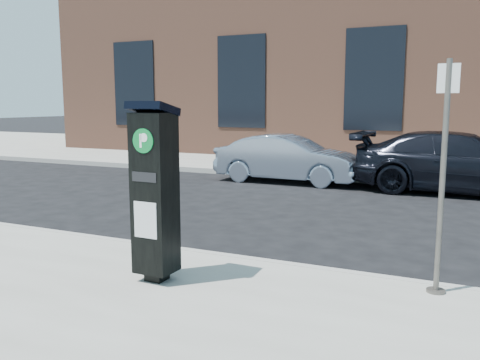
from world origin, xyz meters
The scene contains 9 objects.
ground centered at (0.00, 0.00, 0.00)m, with size 120.00×120.00×0.00m, color black.
sidewalk_far centered at (0.00, 14.00, 0.07)m, with size 60.00×12.00×0.15m, color gray.
curb_near centered at (0.00, -0.02, 0.07)m, with size 60.00×0.12×0.16m, color #9E9B93.
curb_far centered at (0.00, 8.02, 0.07)m, with size 60.00×0.12×0.16m, color #9E9B93.
building centered at (0.00, 17.00, 4.15)m, with size 28.00×10.05×8.25m.
parking_kiosk centered at (-0.04, -1.25, 1.21)m, with size 0.49×0.43×2.07m.
sign_pole centered at (2.96, -0.30, 1.39)m, with size 0.22×0.20×2.50m.
car_silver centered at (-1.44, 7.32, 0.66)m, with size 1.40×4.01×1.32m, color gray.
car_dark centered at (3.00, 7.40, 0.75)m, with size 2.11×5.18×1.50m, color black.
Camera 1 is at (3.22, -6.03, 2.21)m, focal length 38.00 mm.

